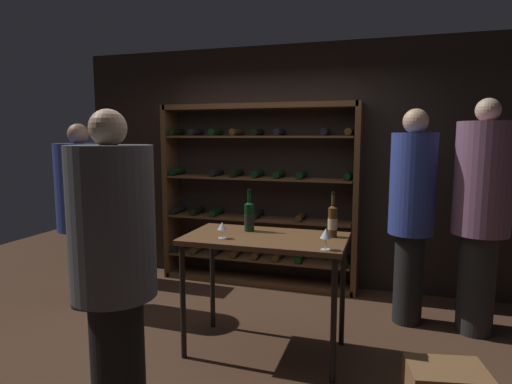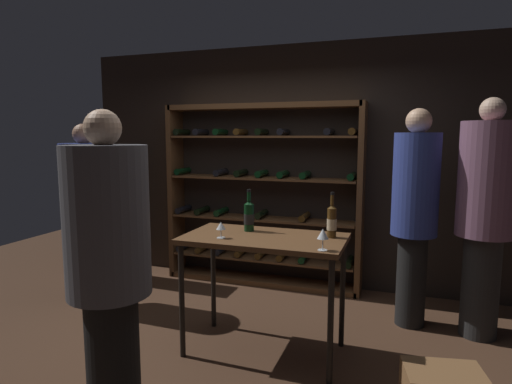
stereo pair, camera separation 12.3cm
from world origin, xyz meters
name	(u,v)px [view 1 (the left image)]	position (x,y,z in m)	size (l,w,h in m)	color
ground_plane	(233,343)	(0.00, 0.00, 0.00)	(9.44, 9.44, 0.00)	#472D1E
back_wall	(282,166)	(0.00, 1.72, 1.39)	(5.08, 0.10, 2.77)	black
wine_rack	(256,196)	(-0.26, 1.51, 1.05)	(2.32, 0.32, 2.10)	brown
tasting_table	(265,249)	(0.30, -0.04, 0.86)	(1.27, 0.69, 0.96)	brown
person_bystander_dark_jacket	(114,258)	(-0.30, -1.16, 1.04)	(0.49, 0.49, 1.89)	black
person_guest_khaki	(82,208)	(-1.73, 0.33, 1.02)	(0.49, 0.48, 1.86)	#242424
person_bystander_red_print	(412,206)	(1.42, 0.88, 1.10)	(0.40, 0.40, 1.98)	black
person_host_in_suit	(481,206)	(1.98, 0.84, 1.14)	(0.47, 0.47, 2.06)	#262626
display_cabinet	(111,218)	(-1.96, 1.12, 0.76)	(0.44, 0.36, 1.52)	#4C2D1E
wine_bottle_gold_foil	(333,221)	(0.80, 0.09, 1.09)	(0.08, 0.08, 0.36)	#4C3314
wine_bottle_green_slim	(249,216)	(0.12, 0.10, 1.08)	(0.09, 0.09, 0.35)	black
wine_glass_stemmed_left	(223,227)	(0.00, -0.21, 1.05)	(0.07, 0.07, 0.13)	silver
wine_glass_stemmed_center	(326,234)	(0.81, -0.31, 1.07)	(0.08, 0.08, 0.15)	silver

